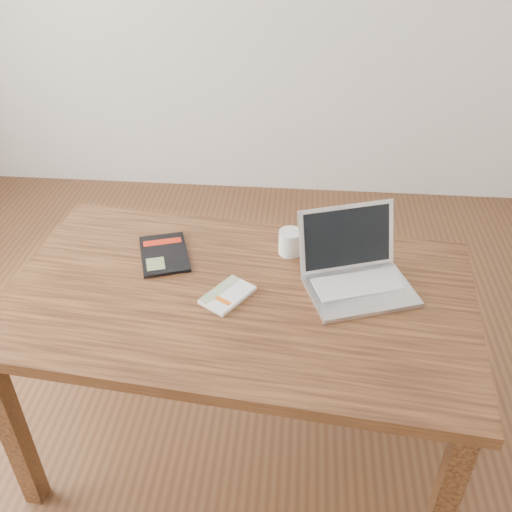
# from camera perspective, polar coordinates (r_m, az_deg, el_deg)

# --- Properties ---
(room) EXTENTS (4.04, 4.04, 2.70)m
(room) POSITION_cam_1_polar(r_m,az_deg,el_deg) (1.58, -12.00, 15.69)
(room) COLOR #52311C
(room) RESTS_ON ground
(desk) EXTENTS (1.53, 0.97, 0.75)m
(desk) POSITION_cam_1_polar(r_m,az_deg,el_deg) (1.83, -1.73, -5.85)
(desk) COLOR #4E2D17
(desk) RESTS_ON ground
(white_guidebook) EXTENTS (0.17, 0.19, 0.01)m
(white_guidebook) POSITION_cam_1_polar(r_m,az_deg,el_deg) (1.76, -2.86, -3.93)
(white_guidebook) COLOR silver
(white_guidebook) RESTS_ON desk
(black_guidebook) EXTENTS (0.22, 0.27, 0.01)m
(black_guidebook) POSITION_cam_1_polar(r_m,az_deg,el_deg) (1.95, -9.17, 0.22)
(black_guidebook) COLOR black
(black_guidebook) RESTS_ON desk
(laptop) EXTENTS (0.39, 0.38, 0.22)m
(laptop) POSITION_cam_1_polar(r_m,az_deg,el_deg) (1.81, 9.91, -1.49)
(laptop) COLOR silver
(laptop) RESTS_ON desk
(coffee_mug) EXTENTS (0.11, 0.08, 0.08)m
(coffee_mug) POSITION_cam_1_polar(r_m,az_deg,el_deg) (1.92, 3.52, 1.41)
(coffee_mug) COLOR white
(coffee_mug) RESTS_ON desk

